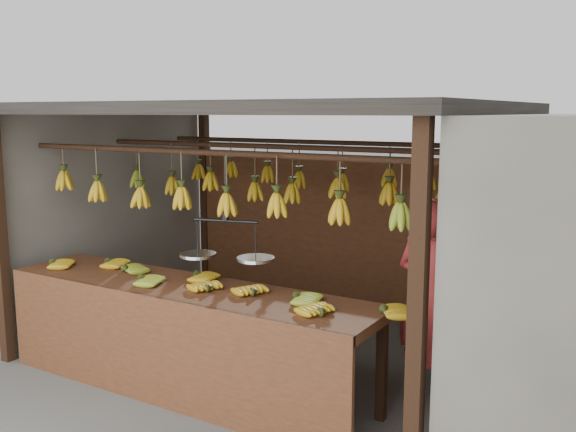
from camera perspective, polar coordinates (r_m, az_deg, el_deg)
The scene contains 8 objects.
ground at distance 6.44m, azimuth -1.42°, elevation -11.86°, with size 80.00×80.00×0.00m, color #5B5B57.
stall at distance 6.30m, azimuth 0.14°, elevation 6.07°, with size 4.30×3.30×2.40m.
neighbor_left at distance 8.60m, azimuth -22.09°, elevation 0.75°, with size 3.00×3.00×2.30m, color slate.
counter at distance 5.35m, azimuth -9.75°, elevation -8.40°, with size 3.57×0.78×0.96m.
hanging_bananas at distance 6.05m, azimuth -1.51°, elevation 2.57°, with size 3.61×2.24×0.39m.
balance_scale at distance 5.19m, azimuth -5.51°, elevation -3.21°, with size 0.78×0.42×0.85m.
vendor at distance 5.39m, azimuth 12.26°, elevation -7.09°, with size 0.60×0.39×1.65m, color #BF3333.
bag_bundles at distance 6.66m, azimuth 19.33°, elevation -2.39°, with size 0.08×0.26×1.27m.
Camera 1 is at (3.25, -5.05, 2.32)m, focal length 40.00 mm.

